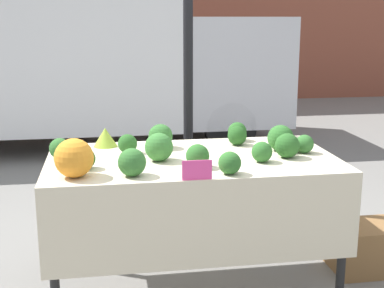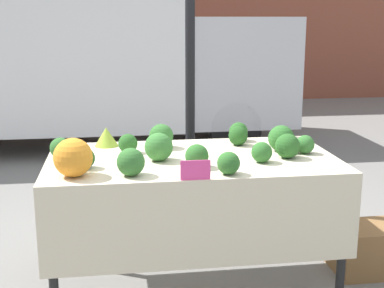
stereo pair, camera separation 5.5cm
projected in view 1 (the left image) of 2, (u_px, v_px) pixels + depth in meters
name	position (u px, v px, depth m)	size (l,w,h in m)	color
ground_plane	(192.00, 285.00, 3.38)	(40.00, 40.00, 0.00)	gray
tent_pole	(188.00, 61.00, 3.83)	(0.07, 0.07, 2.69)	black
parked_truck	(64.00, 55.00, 6.92)	(5.36, 1.95, 2.20)	white
market_table	(194.00, 177.00, 3.14)	(1.71, 0.94, 0.84)	beige
orange_cauliflower	(74.00, 158.00, 2.76)	(0.21, 0.21, 0.21)	orange
romanesco_head	(105.00, 137.00, 3.44)	(0.15, 0.15, 0.12)	#93B238
broccoli_head_0	(280.00, 138.00, 3.32)	(0.16, 0.16, 0.16)	#2D6628
broccoli_head_1	(127.00, 144.00, 3.26)	(0.12, 0.12, 0.12)	#285B23
broccoli_head_2	(159.00, 147.00, 3.08)	(0.16, 0.16, 0.16)	#387533
broccoli_head_3	(287.00, 146.00, 3.15)	(0.15, 0.15, 0.15)	#285B23
broccoli_head_4	(198.00, 156.00, 2.95)	(0.13, 0.13, 0.13)	#2D6628
broccoli_head_5	(161.00, 136.00, 3.39)	(0.15, 0.15, 0.15)	#336B2D
broccoli_head_6	(237.00, 136.00, 3.47)	(0.12, 0.12, 0.12)	#23511E
broccoli_head_7	(230.00, 163.00, 2.82)	(0.12, 0.12, 0.12)	#2D6628
broccoli_head_8	(60.00, 149.00, 3.13)	(0.12, 0.12, 0.12)	#336B2D
broccoli_head_9	(304.00, 144.00, 3.27)	(0.11, 0.11, 0.11)	#336B2D
broccoli_head_10	(237.00, 131.00, 3.60)	(0.13, 0.13, 0.13)	#285B23
broccoli_head_11	(85.00, 159.00, 2.92)	(0.11, 0.11, 0.11)	#23511E
broccoli_head_12	(262.00, 152.00, 3.06)	(0.12, 0.12, 0.12)	#2D6628
broccoli_head_13	(132.00, 162.00, 2.78)	(0.15, 0.15, 0.15)	#336B2D
price_sign	(197.00, 170.00, 2.72)	(0.15, 0.01, 0.10)	#EF4793
produce_crate	(370.00, 247.00, 3.56)	(0.50, 0.34, 0.32)	olive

